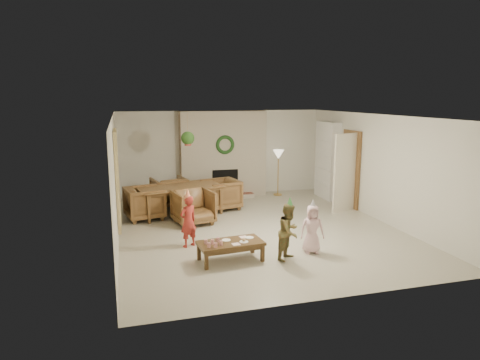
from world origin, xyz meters
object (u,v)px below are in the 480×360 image
object	(u,v)px
dining_chair_left	(145,203)
child_pink	(312,229)
dining_chair_far	(169,192)
dining_chair_right	(221,194)
dining_table	(180,200)
coffee_table_top	(231,243)
child_red	(188,221)
dining_chair_near	(193,207)
child_plaid	(289,232)

from	to	relation	value
dining_chair_left	child_pink	size ratio (longest dim) A/B	0.94
dining_chair_far	dining_chair_right	size ratio (longest dim) A/B	1.00
dining_table	dining_chair_left	bearing A→B (deg)	180.00
dining_chair_far	coffee_table_top	size ratio (longest dim) A/B	0.75
dining_table	child_red	distance (m)	2.38
dining_chair_far	dining_chair_right	bearing A→B (deg)	141.34
dining_chair_far	coffee_table_top	xyz separation A→B (m)	(0.63, -4.19, -0.07)
dining_chair_far	dining_chair_left	bearing A→B (deg)	45.00
dining_chair_near	dining_chair_left	world-z (taller)	same
dining_chair_right	child_red	size ratio (longest dim) A/B	0.85
coffee_table_top	child_pink	bearing A→B (deg)	-5.89
dining_chair_near	dining_chair_right	size ratio (longest dim) A/B	1.00
child_red	child_plaid	world-z (taller)	child_plaid
dining_table	dining_chair_near	xyz separation A→B (m)	(0.18, -0.88, 0.04)
dining_chair_far	child_red	bearing A→B (deg)	78.66
coffee_table_top	dining_chair_far	bearing A→B (deg)	93.12
dining_table	dining_chair_near	world-z (taller)	dining_chair_near
dining_chair_near	coffee_table_top	size ratio (longest dim) A/B	0.75
dining_chair_near	child_pink	bearing A→B (deg)	-64.54
dining_chair_far	child_plaid	world-z (taller)	child_plaid
dining_table	dining_chair_right	xyz separation A→B (m)	(1.10, 0.23, 0.04)
dining_table	coffee_table_top	world-z (taller)	dining_table
dining_chair_near	child_pink	size ratio (longest dim) A/B	0.94
dining_chair_near	dining_chair_left	distance (m)	1.27
dining_chair_far	dining_chair_left	world-z (taller)	same
dining_chair_far	child_red	size ratio (longest dim) A/B	0.85
dining_chair_near	dining_chair_right	xyz separation A→B (m)	(0.92, 1.10, 0.00)
dining_chair_left	dining_chair_right	distance (m)	2.02
dining_chair_far	dining_chair_right	world-z (taller)	same
dining_chair_near	coffee_table_top	bearing A→B (deg)	-95.35
coffee_table_top	dining_table	bearing A→B (deg)	92.29
dining_chair_left	child_pink	xyz separation A→B (m)	(2.91, -3.14, 0.07)
dining_chair_left	child_red	world-z (taller)	child_red
child_pink	dining_chair_near	bearing A→B (deg)	139.08
dining_chair_left	coffee_table_top	distance (m)	3.40
coffee_table_top	child_plaid	distance (m)	1.08
coffee_table_top	child_red	distance (m)	1.13
child_plaid	child_pink	world-z (taller)	child_plaid
dining_chair_far	child_pink	size ratio (longest dim) A/B	0.94
dining_chair_left	dining_chair_right	world-z (taller)	same
dining_chair_right	child_pink	bearing A→B (deg)	3.08
dining_chair_left	coffee_table_top	xyz separation A→B (m)	(1.33, -3.13, -0.07)
dining_chair_near	child_pink	distance (m)	3.06
dining_chair_near	dining_chair_right	bearing A→B (deg)	38.66
dining_chair_far	child_pink	bearing A→B (deg)	106.12
child_pink	dining_chair_far	bearing A→B (deg)	129.74
dining_chair_far	dining_chair_near	bearing A→B (deg)	90.00
dining_chair_near	dining_table	bearing A→B (deg)	90.00
dining_chair_right	dining_chair_far	bearing A→B (deg)	-128.66
dining_table	dining_chair_right	distance (m)	1.12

